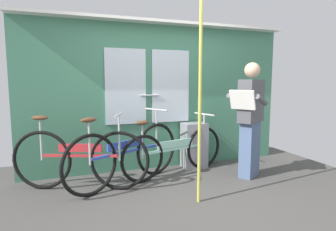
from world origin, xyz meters
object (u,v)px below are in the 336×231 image
bicycle_near_door (175,151)px  handrail_pole (200,105)px  bicycle_by_pole (80,159)px  bicycle_leaning_behind (126,155)px  passenger_reading_newspaper (250,118)px  trash_bin_by_wall (194,145)px

bicycle_near_door → handrail_pole: bearing=-110.0°
bicycle_near_door → bicycle_by_pole: bearing=170.0°
bicycle_leaning_behind → passenger_reading_newspaper: bearing=-36.6°
trash_bin_by_wall → passenger_reading_newspaper: bearing=-51.1°
bicycle_leaning_behind → handrail_pole: size_ratio=0.76×
bicycle_near_door → bicycle_by_pole: bicycle_by_pole is taller
bicycle_leaning_behind → passenger_reading_newspaper: passenger_reading_newspaper is taller
passenger_reading_newspaper → handrail_pole: bearing=-3.3°
bicycle_near_door → passenger_reading_newspaper: 1.16m
bicycle_by_pole → bicycle_leaning_behind: bearing=20.0°
handrail_pole → trash_bin_by_wall: bearing=67.3°
bicycle_leaning_behind → bicycle_by_pole: size_ratio=1.02×
trash_bin_by_wall → handrail_pole: handrail_pole is taller
bicycle_leaning_behind → handrail_pole: 1.25m
bicycle_near_door → bicycle_by_pole: 1.31m
bicycle_near_door → handrail_pole: 1.21m
bicycle_by_pole → handrail_pole: (1.23, -0.83, 0.70)m
bicycle_leaning_behind → trash_bin_by_wall: size_ratio=2.36×
handrail_pole → bicycle_by_pole: bearing=145.9°
passenger_reading_newspaper → trash_bin_by_wall: (-0.54, 0.67, -0.49)m
bicycle_near_door → trash_bin_by_wall: bearing=15.4°
bicycle_near_door → handrail_pole: size_ratio=0.77×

